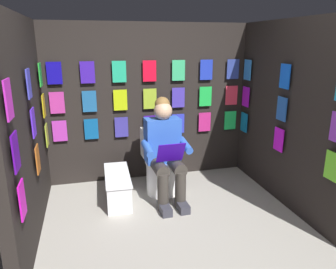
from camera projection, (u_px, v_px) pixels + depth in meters
display_wall_back at (149, 103)px, 4.25m from camera, size 2.72×0.14×2.03m
display_wall_left at (288, 114)px, 3.57m from camera, size 0.14×2.05×2.03m
display_wall_right at (24, 130)px, 2.93m from camera, size 0.14×2.05×2.03m
toilet at (160, 165)px, 3.96m from camera, size 0.41×0.56×0.77m
person_reading at (165, 150)px, 3.68m from camera, size 0.53×0.69×1.19m
comic_longbox_near at (118, 187)px, 3.75m from camera, size 0.30×0.76×0.33m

